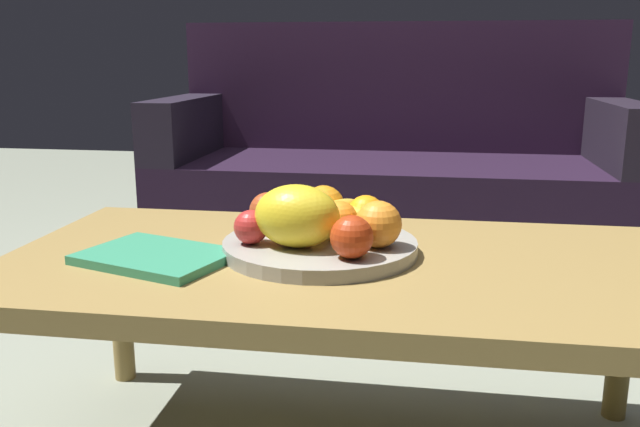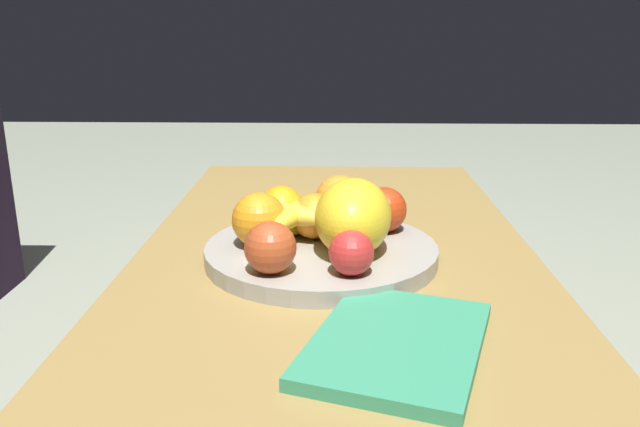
# 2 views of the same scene
# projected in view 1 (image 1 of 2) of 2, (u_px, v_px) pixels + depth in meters

# --- Properties ---
(coffee_table) EXTENTS (1.22, 0.63, 0.42)m
(coffee_table) POSITION_uv_depth(u_px,v_px,m) (342.00, 281.00, 1.20)
(coffee_table) COLOR olive
(coffee_table) RESTS_ON ground_plane
(couch) EXTENTS (1.70, 0.70, 0.90)m
(couch) POSITION_uv_depth(u_px,v_px,m) (392.00, 182.00, 2.53)
(couch) COLOR black
(couch) RESTS_ON ground_plane
(fruit_bowl) EXTENTS (0.36, 0.36, 0.03)m
(fruit_bowl) POSITION_uv_depth(u_px,v_px,m) (320.00, 247.00, 1.22)
(fruit_bowl) COLOR #9A988D
(fruit_bowl) RESTS_ON coffee_table
(melon_large_front) EXTENTS (0.16, 0.13, 0.11)m
(melon_large_front) POSITION_uv_depth(u_px,v_px,m) (297.00, 216.00, 1.16)
(melon_large_front) COLOR yellow
(melon_large_front) RESTS_ON fruit_bowl
(orange_front) EXTENTS (0.08, 0.08, 0.08)m
(orange_front) POSITION_uv_depth(u_px,v_px,m) (378.00, 224.00, 1.16)
(orange_front) COLOR orange
(orange_front) RESTS_ON fruit_bowl
(orange_left) EXTENTS (0.08, 0.08, 0.08)m
(orange_left) POSITION_uv_depth(u_px,v_px,m) (324.00, 207.00, 1.29)
(orange_left) COLOR orange
(orange_left) RESTS_ON fruit_bowl
(orange_right) EXTENTS (0.07, 0.07, 0.07)m
(orange_right) POSITION_uv_depth(u_px,v_px,m) (366.00, 214.00, 1.26)
(orange_right) COLOR orange
(orange_right) RESTS_ON fruit_bowl
(orange_back) EXTENTS (0.07, 0.07, 0.07)m
(orange_back) POSITION_uv_depth(u_px,v_px,m) (339.00, 220.00, 1.21)
(orange_back) COLOR orange
(orange_back) RESTS_ON fruit_bowl
(apple_front) EXTENTS (0.07, 0.07, 0.07)m
(apple_front) POSITION_uv_depth(u_px,v_px,m) (268.00, 211.00, 1.29)
(apple_front) COLOR #B04722
(apple_front) RESTS_ON fruit_bowl
(apple_left) EXTENTS (0.07, 0.07, 0.07)m
(apple_left) POSITION_uv_depth(u_px,v_px,m) (352.00, 237.00, 1.10)
(apple_left) COLOR #B23412
(apple_left) RESTS_ON fruit_bowl
(apple_right) EXTENTS (0.06, 0.06, 0.06)m
(apple_right) POSITION_uv_depth(u_px,v_px,m) (251.00, 227.00, 1.18)
(apple_right) COLOR red
(apple_right) RESTS_ON fruit_bowl
(banana_bunch) EXTENTS (0.17, 0.15, 0.06)m
(banana_bunch) POSITION_uv_depth(u_px,v_px,m) (339.00, 218.00, 1.25)
(banana_bunch) COLOR yellow
(banana_bunch) RESTS_ON fruit_bowl
(magazine) EXTENTS (0.29, 0.25, 0.02)m
(magazine) POSITION_uv_depth(u_px,v_px,m) (156.00, 257.00, 1.17)
(magazine) COLOR #338C64
(magazine) RESTS_ON coffee_table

